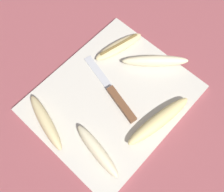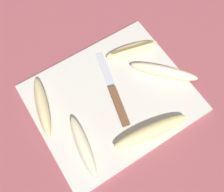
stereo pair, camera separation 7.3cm
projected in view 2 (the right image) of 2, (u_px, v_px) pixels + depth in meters
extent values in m
plane|color=#93474C|center=(112.00, 99.00, 0.75)|extent=(4.00, 4.00, 0.00)
cube|color=beige|center=(112.00, 98.00, 0.75)|extent=(0.43, 0.36, 0.01)
cube|color=brown|center=(120.00, 105.00, 0.72)|extent=(0.05, 0.12, 0.02)
cube|color=#B7BABF|center=(106.00, 70.00, 0.77)|extent=(0.05, 0.13, 0.00)
ellipsoid|color=beige|center=(132.00, 49.00, 0.79)|extent=(0.17, 0.08, 0.02)
cube|color=olive|center=(132.00, 47.00, 0.78)|extent=(0.13, 0.04, 0.00)
ellipsoid|color=beige|center=(42.00, 106.00, 0.71)|extent=(0.08, 0.18, 0.04)
ellipsoid|color=beige|center=(83.00, 145.00, 0.67)|extent=(0.06, 0.17, 0.03)
ellipsoid|color=#EDD689|center=(151.00, 131.00, 0.68)|extent=(0.21, 0.07, 0.03)
ellipsoid|color=beige|center=(164.00, 71.00, 0.75)|extent=(0.16, 0.16, 0.04)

